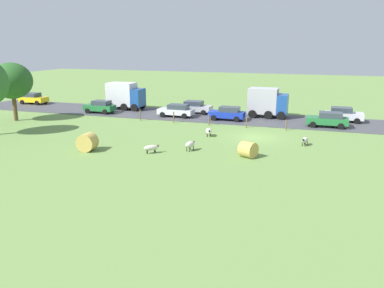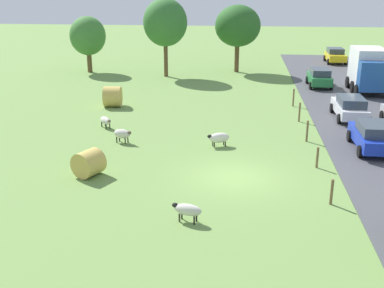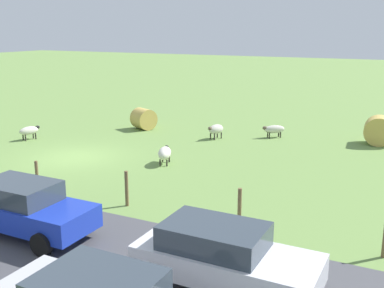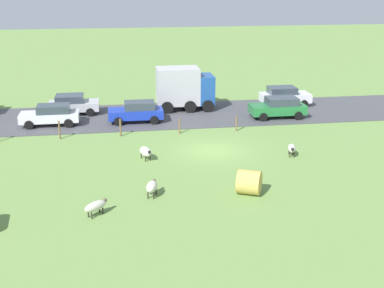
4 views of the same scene
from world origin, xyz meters
TOP-DOWN VIEW (x-y plane):
  - ground_plane at (0.00, 0.00)m, footprint 160.00×160.00m
  - road_strip at (8.95, 0.00)m, footprint 8.00×80.00m
  - sheep_0 at (-6.43, 4.39)m, footprint 1.17×0.81m
  - sheep_1 at (-1.68, -4.59)m, footprint 1.24×0.72m
  - sheep_2 at (-0.94, 4.34)m, footprint 1.31×0.92m
  - sheep_3 at (-8.17, 7.13)m, footprint 1.11×1.20m
  - hay_bale_0 at (-6.82, -0.53)m, footprint 1.62×1.58m
  - hay_bale_1 at (-9.13, 12.45)m, footprint 1.36×1.59m
  - tree_1 at (-0.35, 27.58)m, footprint 4.49×4.49m
  - fence_post_0 at (4.03, -2.47)m, footprint 0.12×0.12m
  - fence_post_1 at (4.03, 1.63)m, footprint 0.12×0.12m
  - fence_post_2 at (4.03, 5.73)m, footprint 0.12×0.12m
  - fence_post_3 at (4.03, 9.83)m, footprint 0.12×0.12m
  - fence_post_4 at (4.03, 13.93)m, footprint 0.12×0.12m
  - truck_0 at (10.60, 0.40)m, footprint 2.69×4.59m
  - truck_1 at (10.49, 19.18)m, footprint 2.69×4.77m
  - car_0 at (7.29, 4.44)m, footprint 1.92×4.07m
  - car_1 at (10.52, -8.17)m, footprint 2.10×4.12m
  - car_2 at (6.88, 20.87)m, footprint 1.92×3.86m
  - car_3 at (10.53, 34.15)m, footprint 2.07×3.96m
  - car_4 at (7.40, 10.73)m, footprint 1.96×4.26m
  - car_5 at (10.47, 9.34)m, footprint 2.20×3.94m
  - car_6 at (6.96, -6.51)m, footprint 2.11×4.25m

SIDE VIEW (x-z plane):
  - ground_plane at x=0.00m, z-range 0.00..0.00m
  - road_strip at x=8.95m, z-range 0.00..0.06m
  - sheep_3 at x=-8.17m, z-range 0.12..0.82m
  - sheep_1 at x=-1.68m, z-range 0.13..0.86m
  - sheep_2 at x=-0.94m, z-range 0.11..0.89m
  - fence_post_1 at x=4.03m, z-range 0.00..1.06m
  - sheep_0 at x=-6.43m, z-range 0.13..0.94m
  - fence_post_0 at x=4.03m, z-range 0.00..1.11m
  - fence_post_2 at x=4.03m, z-range 0.00..1.24m
  - hay_bale_0 at x=-6.82m, z-range 0.00..1.24m
  - fence_post_3 at x=4.03m, z-range 0.00..1.28m
  - fence_post_4 at x=4.03m, z-range 0.00..1.29m
  - hay_bale_1 at x=-9.13m, z-range 0.00..1.48m
  - car_4 at x=7.40m, z-range 0.09..1.61m
  - car_5 at x=10.47m, z-range 0.09..1.63m
  - car_0 at x=7.29m, z-range 0.09..1.64m
  - car_6 at x=6.96m, z-range 0.09..1.66m
  - car_2 at x=6.88m, z-range 0.09..1.67m
  - car_3 at x=10.53m, z-range 0.09..1.68m
  - car_1 at x=10.52m, z-range 0.09..1.69m
  - truck_0 at x=10.60m, z-range 0.16..3.59m
  - truck_1 at x=10.49m, z-range 0.16..3.66m
  - tree_1 at x=-0.35m, z-range 1.25..7.83m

